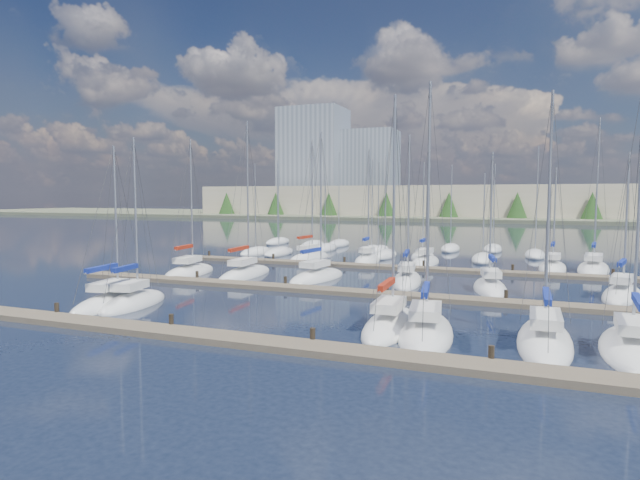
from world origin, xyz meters
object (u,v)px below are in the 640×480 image
(sailboat_d, at_px, (390,325))
(sailboat_b, at_px, (112,302))
(sailboat_r, at_px, (593,269))
(sailboat_g, at_px, (634,349))
(sailboat_p, at_px, (425,262))
(sailboat_o, at_px, (367,260))
(sailboat_m, at_px, (622,295))
(sailboat_q, at_px, (553,268))
(sailboat_c, at_px, (133,302))
(sailboat_j, at_px, (317,277))
(sailboat_n, at_px, (309,257))
(sailboat_e, at_px, (426,332))
(sailboat_h, at_px, (190,272))
(sailboat_f, at_px, (545,341))
(sailboat_l, at_px, (490,288))
(sailboat_i, at_px, (245,274))
(sailboat_k, at_px, (407,280))

(sailboat_d, height_order, sailboat_b, sailboat_d)
(sailboat_r, distance_m, sailboat_g, 28.79)
(sailboat_p, height_order, sailboat_o, sailboat_p)
(sailboat_m, bearing_deg, sailboat_q, 120.32)
(sailboat_c, xyz_separation_m, sailboat_j, (7.00, 14.28, -0.00))
(sailboat_n, distance_m, sailboat_e, 32.94)
(sailboat_n, bearing_deg, sailboat_j, -57.21)
(sailboat_h, bearing_deg, sailboat_c, -77.26)
(sailboat_p, bearing_deg, sailboat_h, -139.81)
(sailboat_e, distance_m, sailboat_d, 2.15)
(sailboat_g, height_order, sailboat_j, sailboat_g)
(sailboat_q, relative_size, sailboat_j, 0.80)
(sailboat_j, xyz_separation_m, sailboat_h, (-11.79, -1.41, -0.00))
(sailboat_f, xyz_separation_m, sailboat_g, (3.68, -0.01, 0.00))
(sailboat_p, distance_m, sailboat_b, 32.01)
(sailboat_r, bearing_deg, sailboat_q, -159.36)
(sailboat_l, height_order, sailboat_b, sailboat_l)
(sailboat_i, height_order, sailboat_n, sailboat_i)
(sailboat_q, height_order, sailboat_e, sailboat_e)
(sailboat_r, distance_m, sailboat_e, 30.96)
(sailboat_d, bearing_deg, sailboat_o, 106.64)
(sailboat_n, distance_m, sailboat_b, 27.61)
(sailboat_l, relative_size, sailboat_h, 0.86)
(sailboat_q, height_order, sailboat_g, sailboat_g)
(sailboat_i, relative_size, sailboat_o, 1.13)
(sailboat_i, distance_m, sailboat_o, 15.28)
(sailboat_c, bearing_deg, sailboat_n, 78.30)
(sailboat_f, xyz_separation_m, sailboat_m, (5.26, 14.66, -0.00))
(sailboat_i, distance_m, sailboat_h, 5.34)
(sailboat_f, distance_m, sailboat_l, 14.58)
(sailboat_r, xyz_separation_m, sailboat_i, (-28.71, -15.15, 0.00))
(sailboat_l, bearing_deg, sailboat_q, 60.68)
(sailboat_k, distance_m, sailboat_e, 16.39)
(sailboat_m, bearing_deg, sailboat_l, -163.06)
(sailboat_q, bearing_deg, sailboat_e, -99.65)
(sailboat_e, bearing_deg, sailboat_h, 142.34)
(sailboat_e, bearing_deg, sailboat_p, 92.34)
(sailboat_i, distance_m, sailboat_l, 20.42)
(sailboat_n, height_order, sailboat_d, sailboat_n)
(sailboat_p, height_order, sailboat_m, sailboat_p)
(sailboat_j, relative_size, sailboat_o, 1.04)
(sailboat_b, bearing_deg, sailboat_c, 7.01)
(sailboat_c, xyz_separation_m, sailboat_e, (18.82, -0.51, -0.00))
(sailboat_m, relative_size, sailboat_g, 0.80)
(sailboat_n, distance_m, sailboat_h, 15.37)
(sailboat_i, bearing_deg, sailboat_g, -29.32)
(sailboat_k, bearing_deg, sailboat_e, -82.97)
(sailboat_o, bearing_deg, sailboat_c, -111.67)
(sailboat_k, distance_m, sailboat_l, 6.62)
(sailboat_l, relative_size, sailboat_q, 1.06)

